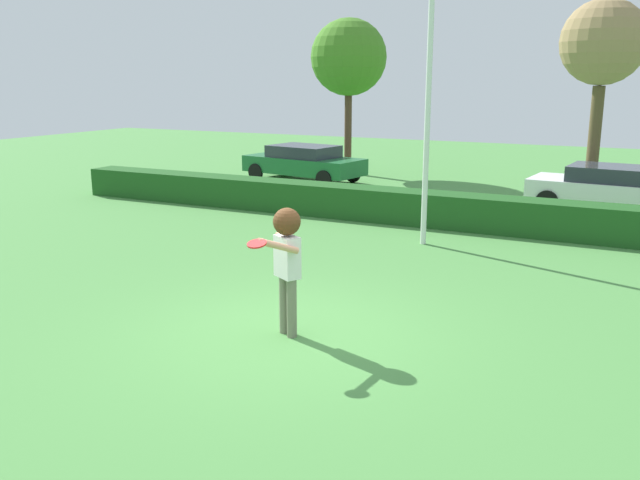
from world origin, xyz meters
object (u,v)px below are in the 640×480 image
oak_tree (349,58)px  parked_car_white (613,187)px  person (287,253)px  frisbee (257,244)px  lamppost (430,62)px  birch_tree (603,45)px  parked_car_green (304,162)px

oak_tree → parked_car_white: bearing=-22.4°
person → frisbee: size_ratio=7.13×
frisbee → lamppost: bearing=89.3°
person → birch_tree: size_ratio=0.32×
parked_car_white → oak_tree: (-9.42, 3.89, 3.52)m
lamppost → parked_car_white: 7.20m
lamppost → oak_tree: (-6.02, 9.41, 0.40)m
lamppost → birch_tree: size_ratio=1.24×
lamppost → oak_tree: size_ratio=1.24×
lamppost → parked_car_green: bearing=133.7°
parked_car_green → birch_tree: (9.26, 0.08, 3.69)m
parked_car_white → birch_tree: 4.00m
frisbee → parked_car_green: (-6.45, 13.49, -0.77)m
lamppost → parked_car_white: lamppost is taller
frisbee → lamppost: 7.05m
frisbee → parked_car_white: 12.69m
birch_tree → frisbee: bearing=-101.7°
frisbee → lamppost: lamppost is taller
frisbee → birch_tree: birch_tree is taller
frisbee → oak_tree: bearing=110.3°
parked_car_green → oak_tree: 4.39m
person → lamppost: 6.52m
frisbee → oak_tree: 17.34m
parked_car_green → parked_car_white: size_ratio=1.02×
person → parked_car_white: bearing=73.3°
birch_tree → parked_car_white: bearing=-63.9°
person → frisbee: (-0.05, -0.68, 0.27)m
parked_car_white → oak_tree: size_ratio=0.77×
oak_tree → lamppost: bearing=-57.4°
person → birch_tree: birch_tree is taller
lamppost → parked_car_green: (-6.53, 6.84, -3.12)m
birch_tree → lamppost: bearing=-111.5°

